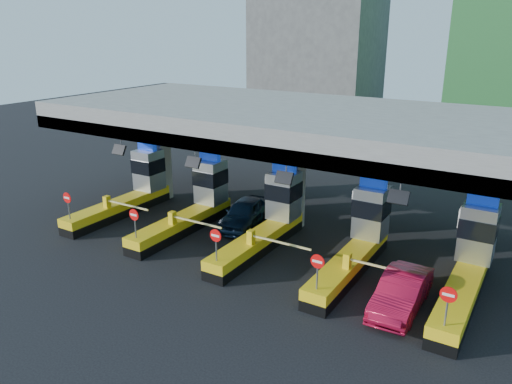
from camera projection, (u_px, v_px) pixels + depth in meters
The scene contains 10 objects.
ground at pixel (267, 245), 26.79m from camera, with size 120.00×120.00×0.00m, color black.
toll_canopy at pixel (294, 123), 27.19m from camera, with size 28.00×12.09×7.00m.
toll_lane_far_left at pixel (133, 189), 31.52m from camera, with size 4.43×8.00×4.16m.
toll_lane_left at pixel (196, 203), 29.04m from camera, with size 4.43×8.00×4.16m.
toll_lane_center at pixel (270, 219), 26.57m from camera, with size 4.43×8.00×4.16m.
toll_lane_right at pixel (360, 239), 24.10m from camera, with size 4.43×8.00×4.16m.
toll_lane_far_right at pixel (470, 263), 21.63m from camera, with size 4.43×8.00×4.16m.
bg_building_concrete at pixel (317, 46), 60.06m from camera, with size 14.00×10.00×18.00m, color #4C4C49.
van at pixel (245, 213), 29.09m from camera, with size 1.91×4.74×1.62m, color black.
red_car at pixel (401, 292), 20.49m from camera, with size 1.61×4.63×1.52m, color maroon.
Camera 1 is at (12.27, -21.26, 11.11)m, focal length 35.00 mm.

